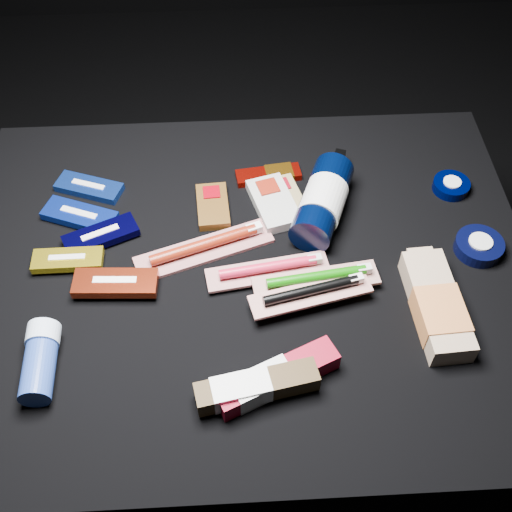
{
  "coord_description": "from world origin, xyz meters",
  "views": [
    {
      "loc": [
        -0.02,
        -0.66,
        1.26
      ],
      "look_at": [
        0.01,
        0.01,
        0.42
      ],
      "focal_mm": 45.0,
      "sensor_mm": 36.0,
      "label": 1
    }
  ],
  "objects_px": {
    "bodywash_bottle": "(437,307)",
    "deodorant_stick": "(40,361)",
    "lotion_bottle": "(323,201)",
    "toothpaste_carton_red": "(272,380)"
  },
  "relations": [
    {
      "from": "lotion_bottle",
      "to": "bodywash_bottle",
      "type": "bearing_deg",
      "value": -33.67
    },
    {
      "from": "bodywash_bottle",
      "to": "deodorant_stick",
      "type": "xyz_separation_m",
      "value": [
        -0.61,
        -0.07,
        0.0
      ]
    },
    {
      "from": "lotion_bottle",
      "to": "bodywash_bottle",
      "type": "height_order",
      "value": "lotion_bottle"
    },
    {
      "from": "deodorant_stick",
      "to": "lotion_bottle",
      "type": "bearing_deg",
      "value": 30.87
    },
    {
      "from": "lotion_bottle",
      "to": "deodorant_stick",
      "type": "distance_m",
      "value": 0.54
    },
    {
      "from": "lotion_bottle",
      "to": "toothpaste_carton_red",
      "type": "distance_m",
      "value": 0.36
    },
    {
      "from": "deodorant_stick",
      "to": "toothpaste_carton_red",
      "type": "height_order",
      "value": "deodorant_stick"
    },
    {
      "from": "bodywash_bottle",
      "to": "toothpaste_carton_red",
      "type": "bearing_deg",
      "value": -160.61
    },
    {
      "from": "lotion_bottle",
      "to": "toothpaste_carton_red",
      "type": "bearing_deg",
      "value": -87.24
    },
    {
      "from": "bodywash_bottle",
      "to": "toothpaste_carton_red",
      "type": "height_order",
      "value": "bodywash_bottle"
    }
  ]
}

